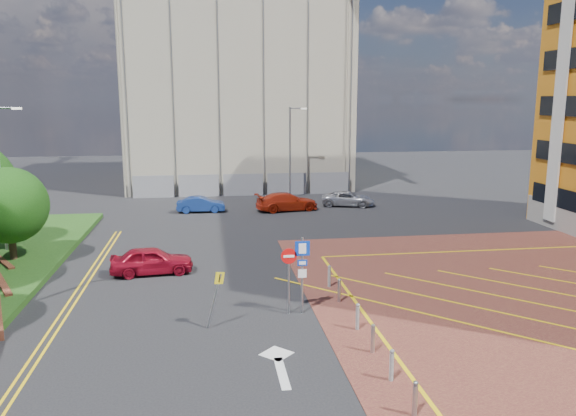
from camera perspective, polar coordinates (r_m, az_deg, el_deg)
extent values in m
plane|color=black|center=(22.47, 0.58, -11.60)|extent=(140.00, 140.00, 0.00)
cube|color=brown|center=(29.42, -27.10, -6.91)|extent=(2.29, 4.27, 0.40)
cube|color=brown|center=(33.51, -27.20, -4.84)|extent=(2.69, 4.06, 0.40)
cylinder|color=#3D2B1C|center=(33.04, -26.21, -3.17)|extent=(0.36, 0.36, 1.80)
sphere|color=#0F340C|center=(32.65, -26.50, 0.24)|extent=(4.00, 4.00, 4.00)
cylinder|color=#9EA0A8|center=(34.69, -27.21, 2.59)|extent=(0.16, 0.16, 8.00)
cylinder|color=#9EA0A8|center=(34.23, -26.82, 9.07)|extent=(1.20, 0.10, 0.10)
cube|color=silver|center=(34.04, -25.85, 9.09)|extent=(0.50, 0.15, 0.12)
cylinder|color=#9EA0A8|center=(49.25, 0.20, 5.58)|extent=(0.16, 0.16, 8.00)
cylinder|color=#9EA0A8|center=(49.13, 0.91, 10.10)|extent=(1.20, 0.10, 0.10)
cube|color=silver|center=(49.23, 1.61, 10.06)|extent=(0.50, 0.15, 0.12)
cylinder|color=#9EA0A8|center=(22.92, 1.45, -6.88)|extent=(0.10, 0.10, 3.20)
cube|color=#0930A7|center=(22.57, 1.47, -4.12)|extent=(0.60, 0.04, 0.60)
cube|color=white|center=(22.54, 1.48, -4.14)|extent=(0.30, 0.02, 0.42)
cube|color=#0930A7|center=(22.73, 1.46, -5.58)|extent=(0.40, 0.04, 0.25)
cube|color=white|center=(22.71, 1.48, -5.60)|extent=(0.28, 0.02, 0.14)
cube|color=white|center=(22.86, 1.46, -6.67)|extent=(0.35, 0.04, 0.35)
cylinder|color=#9EA0A8|center=(22.92, 0.07, -7.54)|extent=(0.08, 0.08, 2.70)
cylinder|color=red|center=(22.56, 0.09, -4.91)|extent=(0.64, 0.04, 0.64)
cube|color=white|center=(22.54, 0.10, -4.93)|extent=(0.44, 0.02, 0.10)
cylinder|color=#9EA0A8|center=(21.79, -7.51, -9.33)|extent=(0.63, 0.08, 2.15)
cube|color=yellow|center=(21.47, -6.97, -7.08)|extent=(0.42, 0.42, 0.55)
cylinder|color=#9EA0A8|center=(16.70, 12.77, -18.55)|extent=(0.14, 0.14, 0.90)
cylinder|color=black|center=(18.36, 10.47, -15.60)|extent=(0.14, 0.14, 0.90)
cylinder|color=#9EA0A8|center=(20.07, 8.61, -13.13)|extent=(0.14, 0.14, 0.90)
cylinder|color=black|center=(21.84, 7.08, -11.04)|extent=(0.14, 0.14, 0.90)
cylinder|color=#9EA0A8|center=(24.56, 5.23, -8.47)|extent=(0.14, 0.14, 0.90)
cylinder|color=black|center=(26.40, 4.22, -7.05)|extent=(0.14, 0.14, 0.90)
cube|color=#A39B85|center=(60.63, -5.35, 13.17)|extent=(21.20, 19.20, 22.00)
cube|color=#FEAC16|center=(63.28, -3.64, 18.55)|extent=(0.90, 0.90, 34.00)
cube|color=gray|center=(51.25, -3.45, 2.39)|extent=(21.60, 0.06, 2.00)
imported|color=maroon|center=(29.07, -13.67, -5.19)|extent=(4.19, 2.00, 1.38)
imported|color=navy|center=(44.10, -8.84, 0.37)|extent=(3.73, 1.36, 1.22)
imported|color=#AD240E|center=(44.18, -0.11, 0.65)|extent=(5.19, 2.83, 1.43)
imported|color=#AEAFB6|center=(46.40, 6.12, 0.95)|extent=(4.70, 3.12, 1.20)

